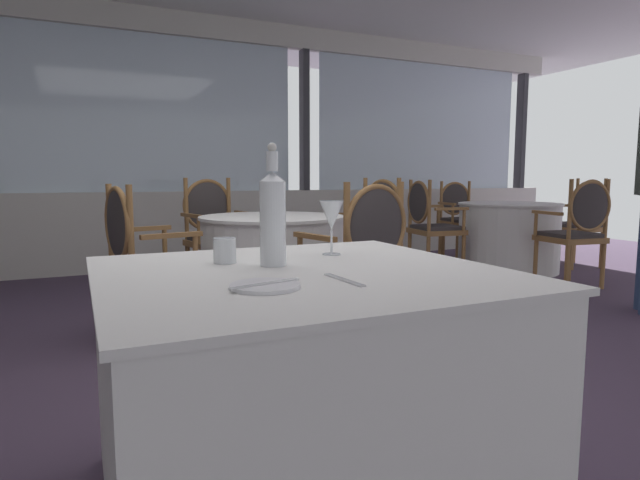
% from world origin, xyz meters
% --- Properties ---
extents(ground_plane, '(14.39, 14.39, 0.00)m').
position_xyz_m(ground_plane, '(0.00, 0.00, 0.00)').
color(ground_plane, '#47384C').
extents(window_wall_far, '(11.07, 0.14, 2.76)m').
position_xyz_m(window_wall_far, '(-0.00, 3.47, 1.10)').
color(window_wall_far, beige).
rests_on(window_wall_far, ground_plane).
extents(foreground_table, '(1.14, 1.09, 0.73)m').
position_xyz_m(foreground_table, '(-0.21, -1.07, 0.37)').
color(foreground_table, white).
rests_on(foreground_table, ground_plane).
extents(side_plate, '(0.17, 0.17, 0.01)m').
position_xyz_m(side_plate, '(-0.39, -1.27, 0.74)').
color(side_plate, white).
rests_on(side_plate, foreground_table).
extents(butter_knife, '(0.20, 0.07, 0.00)m').
position_xyz_m(butter_knife, '(-0.39, -1.27, 0.74)').
color(butter_knife, silver).
rests_on(butter_knife, foreground_table).
extents(dinner_fork, '(0.03, 0.19, 0.00)m').
position_xyz_m(dinner_fork, '(-0.17, -1.27, 0.73)').
color(dinner_fork, silver).
rests_on(dinner_fork, foreground_table).
extents(water_bottle, '(0.08, 0.08, 0.37)m').
position_xyz_m(water_bottle, '(-0.26, -0.97, 0.88)').
color(water_bottle, white).
rests_on(water_bottle, foreground_table).
extents(wine_glass, '(0.09, 0.09, 0.19)m').
position_xyz_m(wine_glass, '(0.01, -0.84, 0.87)').
color(wine_glass, white).
rests_on(wine_glass, foreground_table).
extents(water_tumbler, '(0.07, 0.07, 0.08)m').
position_xyz_m(water_tumbler, '(-0.38, -0.85, 0.77)').
color(water_tumbler, white).
rests_on(water_tumbler, foreground_table).
extents(background_table_1, '(1.04, 1.04, 0.73)m').
position_xyz_m(background_table_1, '(0.46, 1.05, 0.37)').
color(background_table_1, white).
rests_on(background_table_1, ground_plane).
extents(dining_chair_1_0, '(0.60, 0.55, 0.98)m').
position_xyz_m(dining_chair_1_0, '(0.66, 0.12, 0.56)').
color(dining_chair_1_0, olive).
rests_on(dining_chair_1_0, ground_plane).
extents(dining_chair_1_1, '(0.55, 0.60, 1.00)m').
position_xyz_m(dining_chair_1_1, '(1.39, 1.25, 0.58)').
color(dining_chair_1_1, olive).
rests_on(dining_chair_1_1, ground_plane).
extents(dining_chair_1_2, '(0.60, 0.55, 1.00)m').
position_xyz_m(dining_chair_1_2, '(0.26, 1.98, 0.58)').
color(dining_chair_1_2, olive).
rests_on(dining_chair_1_2, ground_plane).
extents(dining_chair_1_3, '(0.55, 0.60, 0.96)m').
position_xyz_m(dining_chair_1_3, '(-0.47, 0.85, 0.56)').
color(dining_chair_1_3, olive).
rests_on(dining_chair_1_3, ground_plane).
extents(background_table_2, '(1.08, 1.08, 0.73)m').
position_xyz_m(background_table_2, '(3.42, 1.79, 0.37)').
color(background_table_2, white).
rests_on(background_table_2, ground_plane).
extents(dining_chair_2_0, '(0.52, 0.58, 0.98)m').
position_xyz_m(dining_chair_2_0, '(2.46, 1.92, 0.58)').
color(dining_chair_2_0, olive).
rests_on(dining_chair_2_0, ground_plane).
extents(dining_chair_2_1, '(0.58, 0.52, 0.99)m').
position_xyz_m(dining_chair_2_1, '(3.30, 0.83, 0.57)').
color(dining_chair_2_1, olive).
rests_on(dining_chair_2_1, ground_plane).
extents(dining_chair_2_2, '(0.52, 0.58, 0.99)m').
position_xyz_m(dining_chair_2_2, '(4.39, 1.67, 0.57)').
color(dining_chair_2_2, olive).
rests_on(dining_chair_2_2, ground_plane).
extents(dining_chair_2_3, '(0.58, 0.52, 0.96)m').
position_xyz_m(dining_chair_2_3, '(3.55, 2.75, 0.56)').
color(dining_chair_2_3, olive).
rests_on(dining_chair_2_3, ground_plane).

